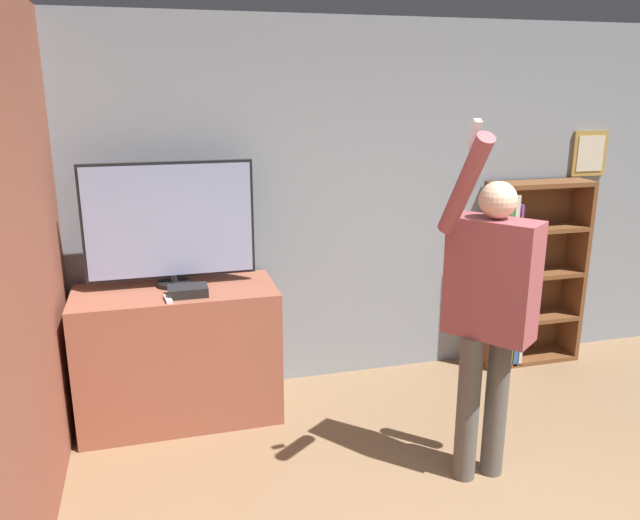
# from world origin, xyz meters

# --- Properties ---
(wall_back) EXTENTS (6.62, 0.09, 2.70)m
(wall_back) POSITION_xyz_m (0.01, 2.85, 1.35)
(wall_back) COLOR gray
(wall_back) RESTS_ON ground_plane
(wall_side_brick) EXTENTS (0.06, 4.42, 2.70)m
(wall_side_brick) POSITION_xyz_m (-2.34, 1.41, 1.35)
(wall_side_brick) COLOR #93513D
(wall_side_brick) RESTS_ON ground_plane
(tv_ledge) EXTENTS (1.32, 0.61, 0.93)m
(tv_ledge) POSITION_xyz_m (-1.60, 2.47, 0.46)
(tv_ledge) COLOR #93513D
(tv_ledge) RESTS_ON ground_plane
(television) EXTENTS (1.10, 0.22, 0.83)m
(television) POSITION_xyz_m (-1.60, 2.55, 1.36)
(television) COLOR black
(television) RESTS_ON tv_ledge
(game_console) EXTENTS (0.25, 0.17, 0.06)m
(game_console) POSITION_xyz_m (-1.52, 2.32, 0.96)
(game_console) COLOR black
(game_console) RESTS_ON tv_ledge
(remote_loose) EXTENTS (0.05, 0.14, 0.02)m
(remote_loose) POSITION_xyz_m (-1.65, 2.25, 0.94)
(remote_loose) COLOR white
(remote_loose) RESTS_ON tv_ledge
(bookshelf) EXTENTS (0.83, 0.28, 1.51)m
(bookshelf) POSITION_xyz_m (1.15, 2.67, 0.71)
(bookshelf) COLOR brown
(bookshelf) RESTS_ON ground_plane
(person) EXTENTS (0.62, 0.59, 2.08)m
(person) POSITION_xyz_m (0.05, 1.30, 1.07)
(person) COLOR #56514C
(person) RESTS_ON ground_plane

